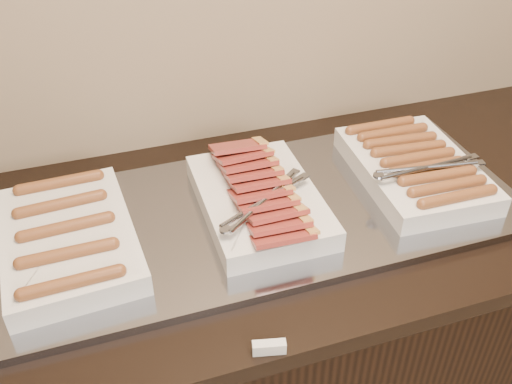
# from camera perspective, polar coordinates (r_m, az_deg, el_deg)

# --- Properties ---
(counter) EXTENTS (2.06, 0.76, 0.90)m
(counter) POSITION_cam_1_polar(r_m,az_deg,el_deg) (1.61, -0.55, -15.13)
(counter) COLOR black
(counter) RESTS_ON ground
(warming_tray) EXTENTS (1.20, 0.50, 0.02)m
(warming_tray) POSITION_cam_1_polar(r_m,az_deg,el_deg) (1.28, -0.11, -2.18)
(warming_tray) COLOR gray
(warming_tray) RESTS_ON counter
(dish_left) EXTENTS (0.28, 0.40, 0.07)m
(dish_left) POSITION_cam_1_polar(r_m,az_deg,el_deg) (1.22, -18.28, -4.38)
(dish_left) COLOR silver
(dish_left) RESTS_ON warming_tray
(dish_center) EXTENTS (0.27, 0.40, 0.10)m
(dish_center) POSITION_cam_1_polar(r_m,az_deg,el_deg) (1.25, 0.31, -0.60)
(dish_center) COLOR silver
(dish_center) RESTS_ON warming_tray
(dish_right) EXTENTS (0.28, 0.40, 0.08)m
(dish_right) POSITION_cam_1_polar(r_m,az_deg,el_deg) (1.41, 15.62, 2.41)
(dish_right) COLOR silver
(dish_right) RESTS_ON warming_tray
(label_holder) EXTENTS (0.06, 0.03, 0.02)m
(label_holder) POSITION_cam_1_polar(r_m,az_deg,el_deg) (1.02, 1.32, -15.27)
(label_holder) COLOR silver
(label_holder) RESTS_ON counter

